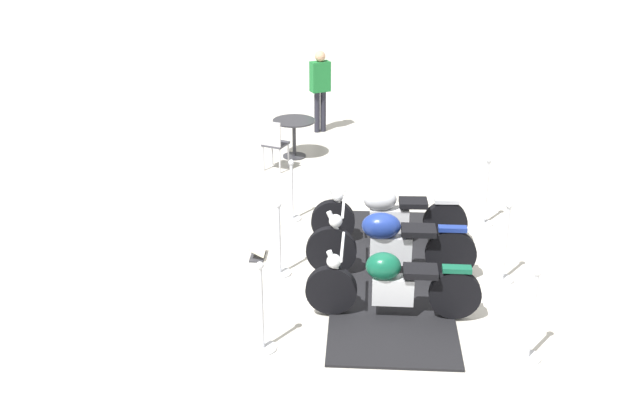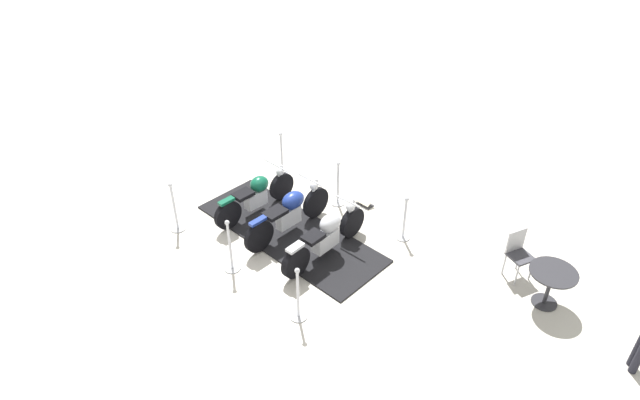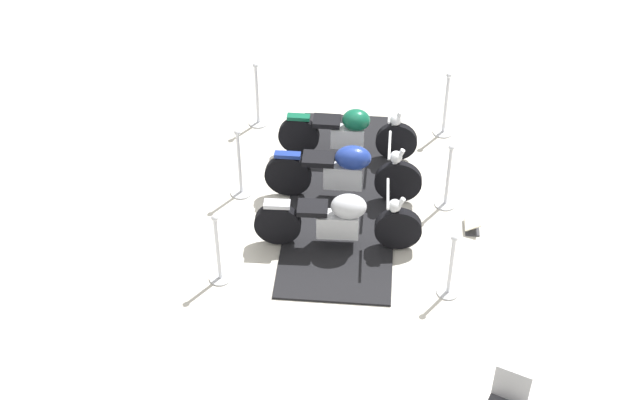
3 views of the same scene
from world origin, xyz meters
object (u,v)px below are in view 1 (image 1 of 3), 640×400
object	(u,v)px
stanchion_right_rear	(262,321)
stanchion_left_front	(485,201)
cafe_table	(294,129)
motorcycle_chrome	(387,214)
motorcycle_navy	(388,242)
stanchion_right_front	(292,199)
cafe_chair_near_table	(274,142)
motorcycle_forest	(390,283)
stanchion_right_mid	(279,250)
stanchion_left_rear	(530,329)
bystander_person	(320,84)
stanchion_left_mid	(504,255)
info_placard	(258,253)

from	to	relation	value
stanchion_right_rear	stanchion_left_front	world-z (taller)	stanchion_right_rear
stanchion_right_rear	cafe_table	size ratio (longest dim) A/B	1.39
motorcycle_chrome	motorcycle_navy	xyz separation A→B (m)	(0.72, -0.72, 0.05)
stanchion_right_front	cafe_table	bearing A→B (deg)	139.82
stanchion_right_rear	cafe_chair_near_table	xyz separation A→B (m)	(-4.48, 3.68, 0.19)
motorcycle_forest	cafe_table	distance (m)	6.00
stanchion_right_mid	motorcycle_chrome	bearing A→B (deg)	80.13
cafe_table	stanchion_right_mid	bearing A→B (deg)	-41.90
motorcycle_navy	motorcycle_forest	size ratio (longest dim) A/B	1.06
motorcycle_chrome	stanchion_right_mid	world-z (taller)	stanchion_right_mid
stanchion_right_rear	motorcycle_chrome	bearing A→B (deg)	107.84
motorcycle_forest	stanchion_left_rear	xyz separation A→B (m)	(1.64, 0.55, -0.10)
cafe_table	bystander_person	world-z (taller)	bystander_person
stanchion_left_rear	stanchion_left_mid	size ratio (longest dim) A/B	1.00
bystander_person	stanchion_right_rear	bearing A→B (deg)	-28.53
motorcycle_chrome	bystander_person	xyz separation A→B (m)	(-4.70, 2.83, 0.55)
cafe_table	stanchion_right_rear	bearing A→B (deg)	-42.67
stanchion_left_mid	info_placard	xyz separation A→B (m)	(-2.72, -2.06, -0.32)
stanchion_right_front	cafe_table	distance (m)	2.95
stanchion_left_rear	stanchion_left_mid	distance (m)	1.80
bystander_person	stanchion_right_front	bearing A→B (deg)	-29.48
motorcycle_navy	stanchion_left_front	world-z (taller)	stanchion_left_front
stanchion_right_front	cafe_chair_near_table	bearing A→B (deg)	149.21
motorcycle_navy	stanchion_left_mid	bearing A→B (deg)	-179.87
stanchion_right_mid	bystander_person	world-z (taller)	bystander_person
motorcycle_navy	bystander_person	xyz separation A→B (m)	(-5.42, 3.55, 0.50)
motorcycle_navy	cafe_chair_near_table	size ratio (longest dim) A/B	1.74
stanchion_left_mid	cafe_table	world-z (taller)	stanchion_left_mid
motorcycle_navy	cafe_chair_near_table	world-z (taller)	motorcycle_navy
cafe_table	cafe_chair_near_table	xyz separation A→B (m)	(0.33, -0.76, 0.00)
cafe_table	motorcycle_chrome	bearing A→B (deg)	-20.11
motorcycle_navy	stanchion_right_rear	bearing A→B (deg)	51.12
stanchion_right_rear	bystander_person	bearing A→B (deg)	134.09
stanchion_left_mid	bystander_person	distance (m)	6.99
stanchion_right_front	stanchion_left_mid	xyz separation A→B (m)	(3.40, 0.87, 0.02)
cafe_table	motorcycle_navy	bearing A→B (deg)	-25.02
motorcycle_chrome	info_placard	xyz separation A→B (m)	(-0.91, -1.69, -0.42)
stanchion_left_rear	cafe_chair_near_table	world-z (taller)	stanchion_left_rear
stanchion_left_front	cafe_chair_near_table	size ratio (longest dim) A/B	1.15
stanchion_right_mid	info_placard	world-z (taller)	stanchion_right_mid
cafe_chair_near_table	info_placard	bearing A→B (deg)	-155.66
motorcycle_chrome	stanchion_right_rear	distance (m)	3.19
stanchion_right_rear	cafe_chair_near_table	bearing A→B (deg)	140.60
stanchion_left_rear	cafe_chair_near_table	size ratio (longest dim) A/B	1.18
motorcycle_forest	stanchion_left_rear	bearing A→B (deg)	153.73
cafe_chair_near_table	motorcycle_forest	bearing A→B (deg)	-136.48
info_placard	cafe_table	world-z (taller)	cafe_table
info_placard	cafe_chair_near_table	bearing A→B (deg)	2.69
motorcycle_chrome	motorcycle_forest	bearing A→B (deg)	88.40
motorcycle_forest	info_placard	bearing A→B (deg)	-38.68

